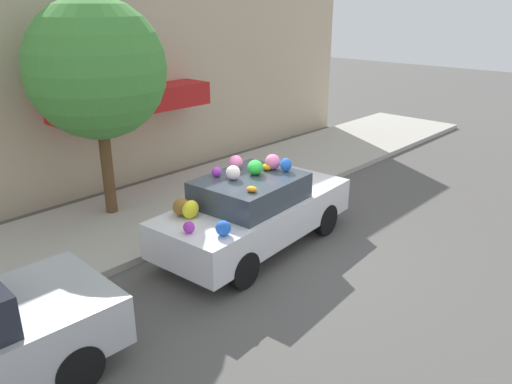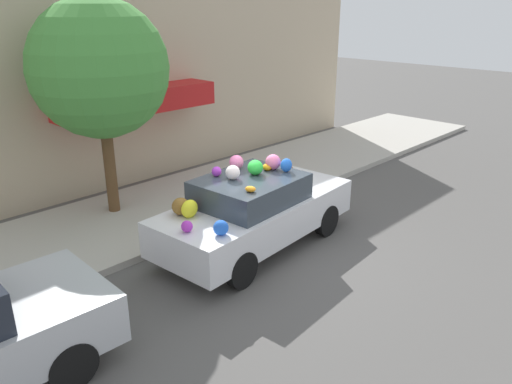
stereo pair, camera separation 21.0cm
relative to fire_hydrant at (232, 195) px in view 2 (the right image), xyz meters
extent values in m
plane|color=#565451|center=(-0.68, -1.45, -0.48)|extent=(60.00, 60.00, 0.00)
cube|color=#B2ADA3|center=(-0.68, 1.25, -0.41)|extent=(24.00, 3.20, 0.14)
cube|color=#C6B293|center=(-0.68, 3.50, 2.30)|extent=(18.00, 0.30, 5.56)
cube|color=red|center=(-0.29, 2.90, 1.69)|extent=(4.00, 0.90, 0.55)
cylinder|color=brown|center=(-1.79, 1.81, 0.68)|extent=(0.24, 0.24, 2.04)
sphere|color=#47933D|center=(-1.79, 1.81, 2.66)|extent=(2.74, 2.74, 2.74)
cylinder|color=#B2B2B7|center=(0.00, 0.00, -0.07)|extent=(0.20, 0.20, 0.55)
sphere|color=#B2B2B7|center=(0.00, 0.00, 0.26)|extent=(0.18, 0.18, 0.18)
cube|color=silver|center=(-0.68, -1.38, 0.15)|extent=(4.21, 1.97, 0.65)
cube|color=#333D47|center=(-0.84, -1.40, 0.71)|extent=(1.95, 1.59, 0.46)
cylinder|color=black|center=(0.53, -0.53, -0.17)|extent=(0.64, 0.23, 0.63)
cylinder|color=black|center=(0.65, -2.04, -0.17)|extent=(0.64, 0.23, 0.63)
cylinder|color=black|center=(-2.00, -0.73, -0.17)|extent=(0.64, 0.23, 0.63)
cylinder|color=black|center=(-1.89, -2.24, -0.17)|extent=(0.64, 0.23, 0.63)
sphere|color=#B234BC|center=(-2.44, -1.58, 0.57)|extent=(0.21, 0.21, 0.19)
ellipsoid|color=green|center=(-0.65, -1.34, 1.07)|extent=(0.45, 0.45, 0.26)
sphere|color=white|center=(0.16, -1.56, 0.55)|extent=(0.15, 0.15, 0.15)
ellipsoid|color=orange|center=(-1.35, -1.91, 0.99)|extent=(0.19, 0.22, 0.10)
ellipsoid|color=blue|center=(-0.15, -1.65, 1.07)|extent=(0.28, 0.26, 0.25)
sphere|color=brown|center=(-2.08, -0.97, 0.63)|extent=(0.39, 0.39, 0.30)
sphere|color=pink|center=(-0.67, -0.87, 1.08)|extent=(0.38, 0.38, 0.27)
sphere|color=red|center=(-1.92, -0.97, 0.56)|extent=(0.23, 0.23, 0.17)
ellipsoid|color=orange|center=(-0.33, -1.34, 1.00)|extent=(0.25, 0.25, 0.13)
ellipsoid|color=yellow|center=(-2.05, -1.16, 0.63)|extent=(0.38, 0.30, 0.31)
ellipsoid|color=purple|center=(-1.22, -0.92, 1.03)|extent=(0.23, 0.23, 0.18)
sphere|color=#905A38|center=(0.80, -0.87, 0.59)|extent=(0.33, 0.33, 0.23)
sphere|color=blue|center=(-2.14, -2.05, 0.60)|extent=(0.26, 0.26, 0.24)
sphere|color=pink|center=(-0.22, -1.38, 1.09)|extent=(0.40, 0.40, 0.29)
sphere|color=white|center=(-1.12, -1.25, 1.07)|extent=(0.35, 0.35, 0.26)
cylinder|color=black|center=(-4.81, -0.85, -0.17)|extent=(0.62, 0.20, 0.62)
cylinder|color=black|center=(-4.87, -2.41, -0.17)|extent=(0.62, 0.20, 0.62)
camera|label=1|loc=(-6.92, -7.19, 3.86)|focal=35.00mm
camera|label=2|loc=(-6.77, -7.34, 3.86)|focal=35.00mm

